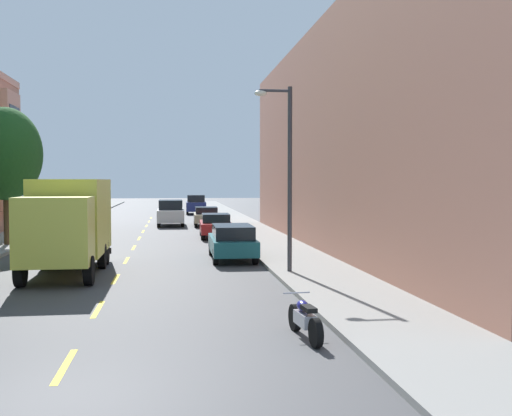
{
  "coord_description": "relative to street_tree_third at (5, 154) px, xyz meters",
  "views": [
    {
      "loc": [
        1.97,
        -9.43,
        3.38
      ],
      "look_at": [
        6.92,
        27.13,
        1.74
      ],
      "focal_mm": 43.18,
      "sensor_mm": 36.0,
      "label": 1
    }
  ],
  "objects": [
    {
      "name": "parked_sedan_red",
      "position": [
        10.87,
        3.87,
        -3.98
      ],
      "size": [
        1.9,
        4.54,
        1.43
      ],
      "color": "#AD1E1E",
      "rests_on": "ground_plane"
    },
    {
      "name": "parked_suv_navy",
      "position": [
        10.68,
        30.07,
        -3.74
      ],
      "size": [
        2.06,
        4.84,
        1.93
      ],
      "color": "navy",
      "rests_on": "ground_plane"
    },
    {
      "name": "street_lamp",
      "position": [
        12.34,
        -10.96,
        -0.77
      ],
      "size": [
        1.35,
        0.28,
        6.56
      ],
      "color": "#38383D",
      "rests_on": "sidewalk_right"
    },
    {
      "name": "sidewalk_left",
      "position": [
        -0.7,
        4.93,
        -4.65
      ],
      "size": [
        3.2,
        120.0,
        0.14
      ],
      "primitive_type": "cube",
      "color": "gray",
      "rests_on": "ground_plane"
    },
    {
      "name": "moving_white_sedan",
      "position": [
        8.2,
        13.94,
        -3.74
      ],
      "size": [
        1.95,
        4.8,
        1.93
      ],
      "color": "silver",
      "rests_on": "ground_plane"
    },
    {
      "name": "parked_motorcycle",
      "position": [
        11.15,
        -19.73,
        -4.31
      ],
      "size": [
        0.62,
        2.05,
        0.9
      ],
      "color": "black",
      "rests_on": "ground_plane"
    },
    {
      "name": "street_tree_third",
      "position": [
        0.0,
        0.0,
        0.0
      ],
      "size": [
        3.65,
        3.65,
        6.94
      ],
      "color": "#47331E",
      "rests_on": "sidewalk_left"
    },
    {
      "name": "parked_hatchback_forest",
      "position": [
        1.91,
        13.07,
        -3.97
      ],
      "size": [
        1.8,
        4.02,
        1.5
      ],
      "color": "#194C28",
      "rests_on": "ground_plane"
    },
    {
      "name": "parked_sedan_champagne",
      "position": [
        10.83,
        13.31,
        -3.98
      ],
      "size": [
        1.9,
        4.54,
        1.43
      ],
      "color": "tan",
      "rests_on": "ground_plane"
    },
    {
      "name": "lane_centerline_dashes",
      "position": [
        6.4,
        1.43,
        -4.72
      ],
      "size": [
        0.14,
        47.2,
        0.01
      ],
      "color": "yellow",
      "rests_on": "ground_plane"
    },
    {
      "name": "ground_plane",
      "position": [
        6.4,
        6.93,
        -4.72
      ],
      "size": [
        160.0,
        160.0,
        0.0
      ],
      "primitive_type": "plane",
      "color": "#424244"
    },
    {
      "name": "parked_wagon_orange",
      "position": [
        1.94,
        6.76,
        -3.92
      ],
      "size": [
        1.83,
        4.7,
        1.5
      ],
      "color": "orange",
      "rests_on": "ground_plane"
    },
    {
      "name": "sidewalk_right",
      "position": [
        13.5,
        4.93,
        -4.65
      ],
      "size": [
        3.2,
        120.0,
        0.14
      ],
      "primitive_type": "cube",
      "color": "gray",
      "rests_on": "ground_plane"
    },
    {
      "name": "parked_wagon_teal",
      "position": [
        10.87,
        -6.47,
        -3.92
      ],
      "size": [
        1.86,
        4.72,
        1.5
      ],
      "color": "#195B60",
      "rests_on": "ground_plane"
    },
    {
      "name": "apartment_block_opposite",
      "position": [
        20.1,
        -3.07,
        0.7
      ],
      "size": [
        10.0,
        36.0,
        10.84
      ],
      "primitive_type": "cube",
      "color": "#B27560",
      "rests_on": "ground_plane"
    },
    {
      "name": "delivery_box_truck",
      "position": [
        4.6,
        -9.4,
        -2.8
      ],
      "size": [
        2.43,
        7.07,
        3.43
      ],
      "color": "#D8D84C",
      "rests_on": "ground_plane"
    }
  ]
}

